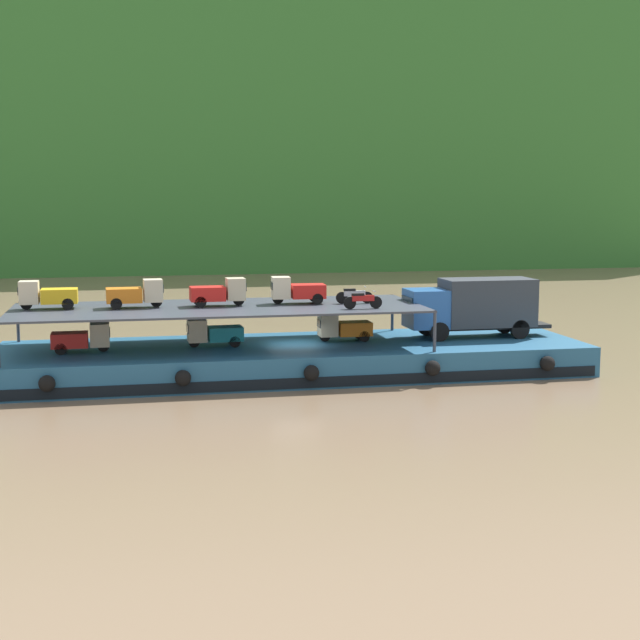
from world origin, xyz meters
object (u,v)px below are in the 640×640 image
(covered_lorry, at_px, (473,305))
(mini_truck_upper_mid, at_px, (136,294))
(cargo_barge, at_px, (295,359))
(mini_truck_lower_mid, at_px, (344,328))
(mini_truck_lower_aft, at_px, (214,333))
(mini_truck_upper_bow, at_px, (297,290))
(mini_truck_upper_fore, at_px, (219,292))
(motorcycle_upper_port, at_px, (363,300))
(mini_truck_lower_stern, at_px, (82,338))
(motorcycle_upper_centre, at_px, (354,295))
(mini_truck_upper_stern, at_px, (47,295))

(covered_lorry, bearing_deg, mini_truck_upper_mid, 179.75)
(cargo_barge, distance_m, mini_truck_lower_mid, 3.08)
(mini_truck_lower_aft, bearing_deg, mini_truck_upper_bow, 5.03)
(mini_truck_upper_fore, xyz_separation_m, motorcycle_upper_port, (6.71, -2.55, -0.26))
(covered_lorry, xyz_separation_m, mini_truck_upper_bow, (-9.43, 0.15, 1.00))
(cargo_barge, distance_m, motorcycle_upper_port, 4.86)
(mini_truck_lower_mid, height_order, mini_truck_upper_bow, mini_truck_upper_bow)
(mini_truck_lower_stern, bearing_deg, mini_truck_upper_bow, 4.57)
(mini_truck_lower_aft, xyz_separation_m, mini_truck_upper_mid, (-3.76, 0.31, 2.00))
(mini_truck_upper_mid, height_order, mini_truck_upper_fore, same)
(mini_truck_upper_fore, distance_m, motorcycle_upper_centre, 6.85)
(covered_lorry, bearing_deg, mini_truck_upper_stern, 178.95)
(mini_truck_lower_aft, distance_m, motorcycle_upper_port, 7.60)
(mini_truck_lower_mid, distance_m, mini_truck_upper_stern, 14.80)
(mini_truck_upper_bow, bearing_deg, mini_truck_lower_aft, -174.97)
(motorcycle_upper_centre, bearing_deg, mini_truck_lower_stern, -178.61)
(covered_lorry, height_order, mini_truck_lower_aft, covered_lorry)
(covered_lorry, distance_m, mini_truck_upper_mid, 17.50)
(mini_truck_lower_stern, height_order, mini_truck_lower_aft, same)
(mini_truck_lower_stern, relative_size, motorcycle_upper_centre, 1.45)
(motorcycle_upper_port, bearing_deg, mini_truck_upper_mid, 166.08)
(mini_truck_upper_mid, bearing_deg, mini_truck_lower_mid, 0.54)
(cargo_barge, bearing_deg, mini_truck_upper_stern, 176.15)
(cargo_barge, relative_size, motorcycle_upper_port, 15.41)
(mini_truck_lower_stern, xyz_separation_m, mini_truck_upper_mid, (2.58, 0.78, 2.00))
(mini_truck_upper_bow, bearing_deg, mini_truck_upper_mid, -179.51)
(mini_truck_lower_stern, bearing_deg, mini_truck_lower_aft, 4.26)
(mini_truck_lower_aft, relative_size, motorcycle_upper_port, 1.47)
(mini_truck_lower_stern, relative_size, mini_truck_lower_mid, 1.01)
(covered_lorry, height_order, mini_truck_upper_fore, mini_truck_upper_fore)
(mini_truck_upper_mid, xyz_separation_m, motorcycle_upper_port, (10.76, -2.67, -0.26))
(covered_lorry, relative_size, motorcycle_upper_port, 4.14)
(mini_truck_lower_mid, relative_size, motorcycle_upper_port, 1.44)
(motorcycle_upper_port, xyz_separation_m, motorcycle_upper_centre, (0.13, 2.22, 0.00))
(mini_truck_upper_mid, height_order, mini_truck_upper_bow, same)
(mini_truck_upper_stern, relative_size, motorcycle_upper_centre, 1.45)
(mini_truck_lower_mid, xyz_separation_m, motorcycle_upper_centre, (0.41, -0.55, 1.74))
(mini_truck_lower_aft, relative_size, motorcycle_upper_centre, 1.47)
(mini_truck_lower_mid, height_order, motorcycle_upper_port, motorcycle_upper_port)
(mini_truck_upper_fore, relative_size, mini_truck_upper_bow, 0.99)
(mini_truck_upper_stern, bearing_deg, motorcycle_upper_centre, -2.93)
(mini_truck_upper_fore, distance_m, mini_truck_upper_bow, 4.00)
(mini_truck_upper_mid, relative_size, motorcycle_upper_port, 1.47)
(covered_lorry, distance_m, mini_truck_lower_stern, 20.10)
(mini_truck_upper_bow, xyz_separation_m, motorcycle_upper_centre, (2.85, -0.52, -0.26))
(covered_lorry, height_order, motorcycle_upper_centre, covered_lorry)
(covered_lorry, xyz_separation_m, mini_truck_upper_fore, (-13.43, -0.05, 1.00))
(cargo_barge, relative_size, mini_truck_lower_stern, 10.62)
(mini_truck_lower_stern, height_order, mini_truck_upper_bow, mini_truck_upper_bow)
(motorcycle_upper_port, bearing_deg, mini_truck_lower_aft, 161.39)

